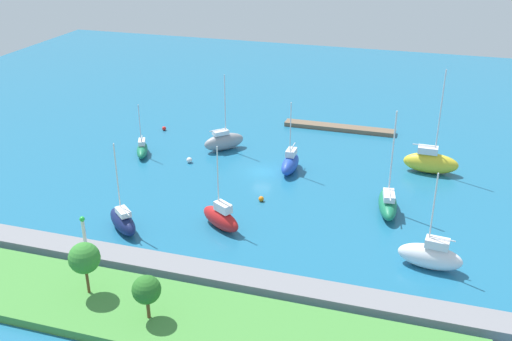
{
  "coord_description": "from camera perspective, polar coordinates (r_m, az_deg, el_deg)",
  "views": [
    {
      "loc": [
        -21.18,
        72.12,
        34.75
      ],
      "look_at": [
        0.0,
        2.87,
        1.5
      ],
      "focal_mm": 41.51,
      "sensor_mm": 36.0,
      "label": 1
    }
  ],
  "objects": [
    {
      "name": "water",
      "position": [
        82.81,
        0.58,
        -0.15
      ],
      "size": [
        160.0,
        160.0,
        0.0
      ],
      "primitive_type": "plane",
      "color": "#1E668C",
      "rests_on": "ground"
    },
    {
      "name": "pier_dock",
      "position": [
        99.12,
        8.03,
        4.1
      ],
      "size": [
        18.28,
        2.17,
        0.68
      ],
      "primitive_type": "cube",
      "color": "brown",
      "rests_on": "ground"
    },
    {
      "name": "breakwater",
      "position": [
        61.16,
        -6.45,
        -9.52
      ],
      "size": [
        70.44,
        3.14,
        1.09
      ],
      "primitive_type": "cube",
      "color": "gray",
      "rests_on": "ground"
    },
    {
      "name": "shoreline_park",
      "position": [
        55.98,
        -9.41,
        -13.53
      ],
      "size": [
        57.6,
        9.49,
        0.87
      ],
      "primitive_type": "cube",
      "color": "#478C3D",
      "rests_on": "ground"
    },
    {
      "name": "harbor_beacon",
      "position": [
        64.84,
        -16.28,
        -5.51
      ],
      "size": [
        0.56,
        0.56,
        3.73
      ],
      "color": "silver",
      "rests_on": "breakwater"
    },
    {
      "name": "park_tree_midwest",
      "position": [
        57.28,
        -16.21,
        -8.12
      ],
      "size": [
        2.96,
        2.96,
        5.3
      ],
      "color": "brown",
      "rests_on": "shoreline_park"
    },
    {
      "name": "park_tree_mideast",
      "position": [
        53.35,
        -10.51,
        -11.24
      ],
      "size": [
        2.58,
        2.58,
        4.27
      ],
      "color": "brown",
      "rests_on": "shoreline_park"
    },
    {
      "name": "sailboat_green_mid_basin",
      "position": [
        73.62,
        12.58,
        -3.06
      ],
      "size": [
        3.28,
        7.91,
        12.83
      ],
      "rotation": [
        0.0,
        0.0,
        4.86
      ],
      "color": "#19724C",
      "rests_on": "water"
    },
    {
      "name": "sailboat_white_inner_mooring",
      "position": [
        63.93,
        16.46,
        -7.86
      ],
      "size": [
        6.77,
        3.05,
        10.73
      ],
      "rotation": [
        0.0,
        0.0,
        6.17
      ],
      "color": "white",
      "rests_on": "water"
    },
    {
      "name": "sailboat_yellow_outer_mooring",
      "position": [
        85.51,
        16.47,
        0.8
      ],
      "size": [
        7.46,
        2.61,
        14.77
      ],
      "rotation": [
        0.0,
        0.0,
        3.13
      ],
      "color": "yellow",
      "rests_on": "water"
    },
    {
      "name": "sailboat_blue_center_basin",
      "position": [
        82.55,
        3.31,
        0.72
      ],
      "size": [
        2.04,
        5.94,
        10.26
      ],
      "rotation": [
        0.0,
        0.0,
        1.57
      ],
      "color": "#2347B2",
      "rests_on": "water"
    },
    {
      "name": "sailboat_red_off_beacon",
      "position": [
        68.48,
        -3.41,
        -4.56
      ],
      "size": [
        6.08,
        4.68,
        10.14
      ],
      "rotation": [
        0.0,
        0.0,
        5.74
      ],
      "color": "red",
      "rests_on": "water"
    },
    {
      "name": "sailboat_navy_lone_south",
      "position": [
        69.61,
        -12.72,
        -4.75
      ],
      "size": [
        5.89,
        5.43,
        10.71
      ],
      "rotation": [
        0.0,
        0.0,
        5.58
      ],
      "color": "#141E4C",
      "rests_on": "water"
    },
    {
      "name": "sailboat_gray_east_end",
      "position": [
        89.87,
        -3.12,
        2.84
      ],
      "size": [
        6.05,
        6.09,
        11.67
      ],
      "rotation": [
        0.0,
        0.0,
        3.93
      ],
      "color": "gray",
      "rests_on": "water"
    },
    {
      "name": "sailboat_green_west_end",
      "position": [
        89.65,
        -10.91,
        2.03
      ],
      "size": [
        3.65,
        5.69,
        8.0
      ],
      "rotation": [
        0.0,
        0.0,
        1.98
      ],
      "color": "#19724C",
      "rests_on": "water"
    },
    {
      "name": "mooring_buoy_red",
      "position": [
        99.05,
        -8.85,
        4.03
      ],
      "size": [
        0.68,
        0.68,
        0.68
      ],
      "primitive_type": "sphere",
      "color": "red",
      "rests_on": "water"
    },
    {
      "name": "mooring_buoy_orange",
      "position": [
        74.74,
        0.5,
        -2.75
      ],
      "size": [
        0.68,
        0.68,
        0.68
      ],
      "primitive_type": "sphere",
      "color": "orange",
      "rests_on": "water"
    },
    {
      "name": "mooring_buoy_white",
      "position": [
        86.14,
        -6.45,
        1.0
      ],
      "size": [
        0.82,
        0.82,
        0.82
      ],
      "primitive_type": "sphere",
      "color": "white",
      "rests_on": "water"
    }
  ]
}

